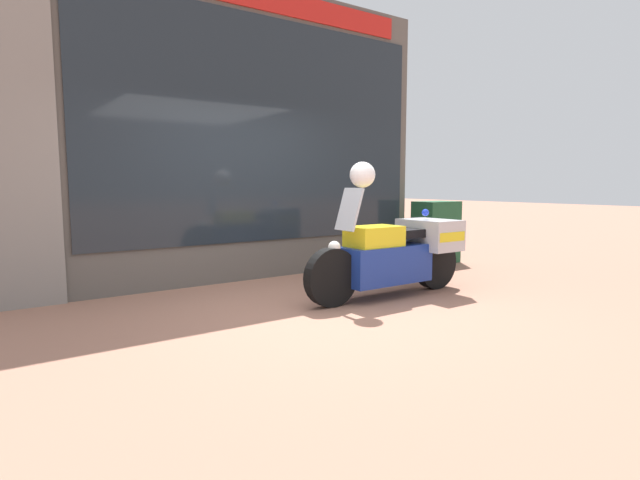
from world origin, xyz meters
TOP-DOWN VIEW (x-y plane):
  - ground_plane at (0.00, 0.00)m, footprint 60.00×60.00m
  - shop_building at (-0.48, 2.00)m, footprint 6.47×0.55m
  - window_display at (0.47, 2.03)m, footprint 4.92×0.30m
  - paramedic_motorcycle at (1.23, -0.10)m, footprint 2.33×0.75m
  - utility_cabinet at (3.55, 1.36)m, footprint 0.74×0.49m
  - white_helmet at (0.66, -0.10)m, footprint 0.29×0.29m

SIDE VIEW (x-z plane):
  - ground_plane at x=0.00m, z-range 0.00..0.00m
  - window_display at x=0.47m, z-range -0.52..1.46m
  - utility_cabinet at x=3.55m, z-range 0.00..1.06m
  - paramedic_motorcycle at x=1.23m, z-range -0.12..1.19m
  - white_helmet at x=0.66m, z-range 1.31..1.60m
  - shop_building at x=-0.48m, z-range 0.01..4.09m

